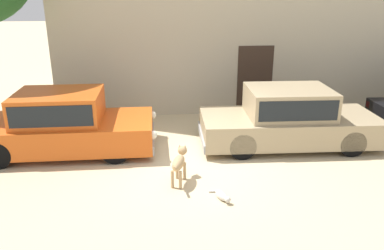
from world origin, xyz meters
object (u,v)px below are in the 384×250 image
at_px(parked_sedan_second, 288,117).
at_px(parked_sedan_nearest, 62,123).
at_px(stray_cat, 222,196).
at_px(stray_dog_spotted, 179,162).

bearing_deg(parked_sedan_second, parked_sedan_nearest, -179.10).
relative_size(parked_sedan_second, stray_cat, 8.45).
xyz_separation_m(parked_sedan_nearest, parked_sedan_second, (5.50, -0.10, -0.01)).
height_order(parked_sedan_second, stray_cat, parked_sedan_second).
bearing_deg(parked_sedan_nearest, stray_cat, -37.85).
relative_size(parked_sedan_nearest, stray_cat, 8.18).
height_order(parked_sedan_nearest, parked_sedan_second, parked_sedan_nearest).
bearing_deg(stray_cat, stray_dog_spotted, -159.74).
xyz_separation_m(parked_sedan_second, stray_cat, (-2.08, -2.54, -0.64)).
bearing_deg(parked_sedan_second, stray_cat, -127.49).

